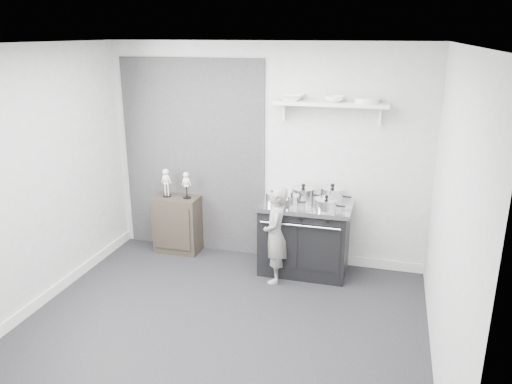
% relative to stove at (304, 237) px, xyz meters
% --- Properties ---
extents(ground, '(4.00, 4.00, 0.00)m').
position_rel_stove_xyz_m(ground, '(-0.58, -1.48, -0.44)').
color(ground, black).
rests_on(ground, ground).
extents(room_shell, '(4.02, 3.62, 2.71)m').
position_rel_stove_xyz_m(room_shell, '(-0.67, -1.33, 1.20)').
color(room_shell, '#A9A9A7').
rests_on(room_shell, ground).
extents(wall_shelf, '(1.30, 0.26, 0.24)m').
position_rel_stove_xyz_m(wall_shelf, '(0.22, 0.20, 1.57)').
color(wall_shelf, silver).
rests_on(wall_shelf, room_shell).
extents(stove, '(1.08, 0.68, 0.87)m').
position_rel_stove_xyz_m(stove, '(0.00, 0.00, 0.00)').
color(stove, black).
rests_on(stove, ground).
extents(side_cabinet, '(0.58, 0.34, 0.75)m').
position_rel_stove_xyz_m(side_cabinet, '(-1.71, 0.13, -0.06)').
color(side_cabinet, black).
rests_on(side_cabinet, ground).
extents(child, '(0.34, 0.46, 1.15)m').
position_rel_stove_xyz_m(child, '(-0.28, -0.33, 0.14)').
color(child, gray).
rests_on(child, ground).
extents(pot_front_left, '(0.32, 0.23, 0.18)m').
position_rel_stove_xyz_m(pot_front_left, '(-0.34, -0.11, 0.50)').
color(pot_front_left, silver).
rests_on(pot_front_left, stove).
extents(pot_back_left, '(0.37, 0.29, 0.20)m').
position_rel_stove_xyz_m(pot_back_left, '(-0.05, 0.13, 0.51)').
color(pot_back_left, silver).
rests_on(pot_back_left, stove).
extents(pot_back_right, '(0.37, 0.28, 0.24)m').
position_rel_stove_xyz_m(pot_back_right, '(0.29, 0.11, 0.53)').
color(pot_back_right, silver).
rests_on(pot_back_right, stove).
extents(pot_front_right, '(0.35, 0.26, 0.18)m').
position_rel_stove_xyz_m(pot_front_right, '(0.26, -0.15, 0.50)').
color(pot_front_right, silver).
rests_on(pot_front_right, stove).
extents(pot_front_center, '(0.26, 0.17, 0.17)m').
position_rel_stove_xyz_m(pot_front_center, '(-0.14, -0.14, 0.50)').
color(pot_front_center, silver).
rests_on(pot_front_center, stove).
extents(skeleton_full, '(0.12, 0.08, 0.43)m').
position_rel_stove_xyz_m(skeleton_full, '(-1.84, 0.13, 0.53)').
color(skeleton_full, beige).
rests_on(skeleton_full, side_cabinet).
extents(skeleton_torso, '(0.11, 0.07, 0.40)m').
position_rel_stove_xyz_m(skeleton_torso, '(-1.56, 0.13, 0.52)').
color(skeleton_torso, beige).
rests_on(skeleton_torso, side_cabinet).
extents(bowl_large, '(0.30, 0.30, 0.07)m').
position_rel_stove_xyz_m(bowl_large, '(-0.24, 0.19, 1.64)').
color(bowl_large, white).
rests_on(bowl_large, wall_shelf).
extents(bowl_small, '(0.22, 0.22, 0.07)m').
position_rel_stove_xyz_m(bowl_small, '(0.26, 0.19, 1.64)').
color(bowl_small, white).
rests_on(bowl_small, wall_shelf).
extents(plate_stack, '(0.28, 0.28, 0.06)m').
position_rel_stove_xyz_m(plate_stack, '(0.62, 0.19, 1.63)').
color(plate_stack, silver).
rests_on(plate_stack, wall_shelf).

